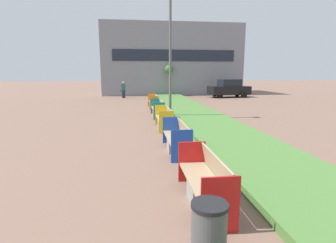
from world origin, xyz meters
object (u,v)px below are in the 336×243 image
bench_red_frame (205,184)px  pedestrian_walking (123,90)px  bench_blue_frame (177,140)px  sapling_tree_far (169,70)px  parked_car_distant (229,88)px  street_lamp_post (170,49)px  bench_teal_frame (158,110)px  litter_bin (209,240)px  bench_orange_frame (154,103)px  bench_yellow_frame (164,120)px

bench_red_frame → pedestrian_walking: (-2.47, 22.24, 0.47)m
bench_red_frame → bench_blue_frame: 3.39m
sapling_tree_far → bench_blue_frame: bearing=-96.7°
parked_car_distant → street_lamp_post: bearing=-130.3°
bench_teal_frame → litter_bin: litter_bin is taller
parked_car_distant → bench_orange_frame: bearing=-145.3°
bench_red_frame → parked_car_distant: (8.41, 21.75, 0.55)m
bench_orange_frame → sapling_tree_far: sapling_tree_far is taller
sapling_tree_far → bench_red_frame: bearing=-95.7°
bench_yellow_frame → bench_teal_frame: bearing=89.9°
bench_blue_frame → bench_red_frame: bearing=-90.0°
sapling_tree_far → bench_yellow_frame: bearing=-98.1°
bench_teal_frame → bench_orange_frame: bearing=90.0°
bench_blue_frame → litter_bin: 5.26m
bench_yellow_frame → sapling_tree_far: 17.33m
parked_car_distant → bench_yellow_frame: bearing=-127.2°
litter_bin → pedestrian_walking: bearing=94.8°
sapling_tree_far → parked_car_distant: 6.69m
bench_orange_frame → street_lamp_post: size_ratio=0.32×
bench_blue_frame → bench_yellow_frame: 3.64m
street_lamp_post → parked_car_distant: (7.80, 12.08, -2.84)m
bench_teal_frame → pedestrian_walking: 12.09m
bench_blue_frame → bench_yellow_frame: (-0.00, 3.64, -0.00)m
bench_blue_frame → parked_car_distant: size_ratio=0.50×
bench_blue_frame → bench_yellow_frame: same height
bench_orange_frame → street_lamp_post: bearing=-82.2°
bench_yellow_frame → parked_car_distant: (8.41, 14.72, 0.55)m
bench_orange_frame → litter_bin: litter_bin is taller
bench_red_frame → pedestrian_walking: size_ratio=1.26×
pedestrian_walking → street_lamp_post: bearing=-76.2°
bench_yellow_frame → litter_bin: 8.89m
bench_orange_frame → litter_bin: bearing=-91.6°
litter_bin → bench_red_frame: bearing=76.2°
litter_bin → pedestrian_walking: 24.17m
bench_orange_frame → pedestrian_walking: (-2.47, 8.10, 0.47)m
street_lamp_post → sapling_tree_far: bearing=82.8°
bench_red_frame → bench_teal_frame: 10.41m
litter_bin → sapling_tree_far: sapling_tree_far is taller
street_lamp_post → parked_car_distant: bearing=57.2°
bench_teal_frame → street_lamp_post: bearing=-50.4°
bench_yellow_frame → parked_car_distant: parked_car_distant is taller
bench_teal_frame → litter_bin: bearing=-92.1°
bench_red_frame → litter_bin: bearing=-103.8°
bench_orange_frame → litter_bin: size_ratio=2.22×
bench_red_frame → bench_teal_frame: (0.00, 10.41, 0.01)m
bench_yellow_frame → sapling_tree_far: sapling_tree_far is taller
bench_blue_frame → sapling_tree_far: bearing=83.3°
bench_red_frame → bench_orange_frame: same height
litter_bin → pedestrian_walking: size_ratio=0.58×
bench_orange_frame → pedestrian_walking: size_ratio=1.29×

